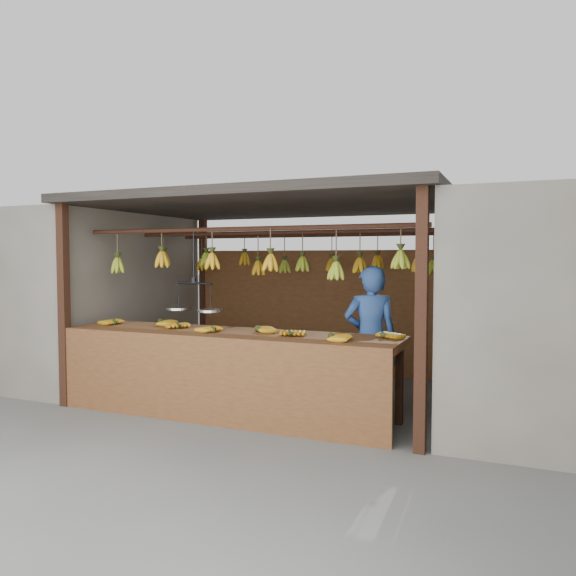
% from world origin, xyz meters
% --- Properties ---
extents(ground, '(80.00, 80.00, 0.00)m').
position_xyz_m(ground, '(0.00, 0.00, 0.00)').
color(ground, '#5B5B57').
extents(stall, '(4.30, 3.30, 2.40)m').
position_xyz_m(stall, '(0.00, 0.33, 1.97)').
color(stall, black).
rests_on(stall, ground).
extents(neighbor_left, '(3.00, 3.00, 2.30)m').
position_xyz_m(neighbor_left, '(-3.60, 0.00, 1.15)').
color(neighbor_left, slate).
rests_on(neighbor_left, ground).
extents(counter, '(3.73, 0.85, 0.96)m').
position_xyz_m(counter, '(-0.10, -1.23, 0.71)').
color(counter, brown).
rests_on(counter, ground).
extents(hanging_bananas, '(3.62, 2.24, 0.39)m').
position_xyz_m(hanging_bananas, '(0.01, 0.01, 1.62)').
color(hanging_bananas, '#92A523').
rests_on(hanging_bananas, ground).
extents(balance_scale, '(0.75, 0.36, 0.90)m').
position_xyz_m(balance_scale, '(-0.59, -1.00, 1.16)').
color(balance_scale, black).
rests_on(balance_scale, ground).
extents(vendor, '(0.68, 0.56, 1.60)m').
position_xyz_m(vendor, '(1.26, -0.33, 0.80)').
color(vendor, '#3359A5').
rests_on(vendor, ground).
extents(bag_bundles, '(0.08, 0.26, 1.26)m').
position_xyz_m(bag_bundles, '(1.94, 1.35, 1.00)').
color(bag_bundles, red).
rests_on(bag_bundles, ground).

